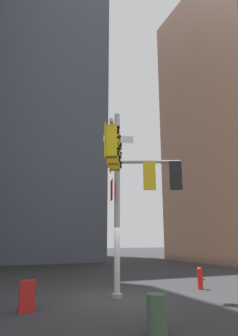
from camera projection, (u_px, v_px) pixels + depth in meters
ground at (117, 298)px, 10.66m from camera, size 120.00×120.00×0.00m
building_mid_block at (21, 111)px, 35.39m from camera, size 16.27×16.27×33.89m
signal_pole_assembly at (128, 175)px, 10.94m from camera, size 3.81×3.16×7.13m
fire_hydrant at (200, 278)px, 12.70m from camera, size 0.33×0.23×0.90m
newspaper_box at (27, 296)px, 8.78m from camera, size 0.45×0.36×0.87m
trash_bin at (157, 315)px, 6.60m from camera, size 0.45×0.45×0.87m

